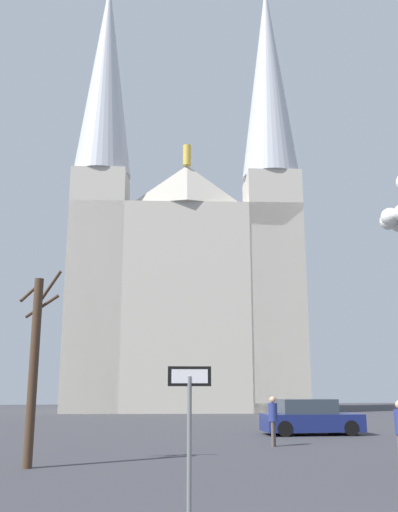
{
  "coord_description": "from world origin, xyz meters",
  "views": [
    {
      "loc": [
        -3.48,
        -6.3,
        2.06
      ],
      "look_at": [
        0.96,
        20.92,
        8.44
      ],
      "focal_mm": 39.41,
      "sensor_mm": 36.0,
      "label": 1
    }
  ],
  "objects_px": {
    "parked_car_near_navy": "(310,418)",
    "pedestrian_standing": "(273,416)",
    "cathedral": "(186,261)",
    "bare_tree": "(34,364)",
    "one_way_arrow_sign": "(189,423)"
  },
  "relations": [
    {
      "from": "bare_tree",
      "to": "cathedral",
      "type": "bearing_deg",
      "value": 74.95
    },
    {
      "from": "parked_car_near_navy",
      "to": "pedestrian_standing",
      "type": "distance_m",
      "value": 5.22
    },
    {
      "from": "one_way_arrow_sign",
      "to": "bare_tree",
      "type": "bearing_deg",
      "value": 113.83
    },
    {
      "from": "cathedral",
      "to": "pedestrian_standing",
      "type": "xyz_separation_m",
      "value": [
        -0.68,
        -27.32,
        -11.6
      ]
    },
    {
      "from": "cathedral",
      "to": "pedestrian_standing",
      "type": "relative_size",
      "value": 23.56
    },
    {
      "from": "bare_tree",
      "to": "pedestrian_standing",
      "type": "height_order",
      "value": "bare_tree"
    },
    {
      "from": "bare_tree",
      "to": "parked_car_near_navy",
      "type": "bearing_deg",
      "value": 38.14
    },
    {
      "from": "bare_tree",
      "to": "pedestrian_standing",
      "type": "xyz_separation_m",
      "value": [
        7.76,
        4.09,
        -1.59
      ]
    },
    {
      "from": "parked_car_near_navy",
      "to": "pedestrian_standing",
      "type": "relative_size",
      "value": 2.52
    },
    {
      "from": "cathedral",
      "to": "parked_car_near_navy",
      "type": "height_order",
      "value": "cathedral"
    },
    {
      "from": "cathedral",
      "to": "one_way_arrow_sign",
      "type": "xyz_separation_m",
      "value": [
        -5.3,
        -38.55,
        -11.1
      ]
    },
    {
      "from": "cathedral",
      "to": "one_way_arrow_sign",
      "type": "distance_m",
      "value": 40.46
    },
    {
      "from": "cathedral",
      "to": "pedestrian_standing",
      "type": "bearing_deg",
      "value": -91.43
    },
    {
      "from": "one_way_arrow_sign",
      "to": "parked_car_near_navy",
      "type": "bearing_deg",
      "value": 64.07
    },
    {
      "from": "cathedral",
      "to": "pedestrian_standing",
      "type": "distance_m",
      "value": 29.69
    }
  ]
}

